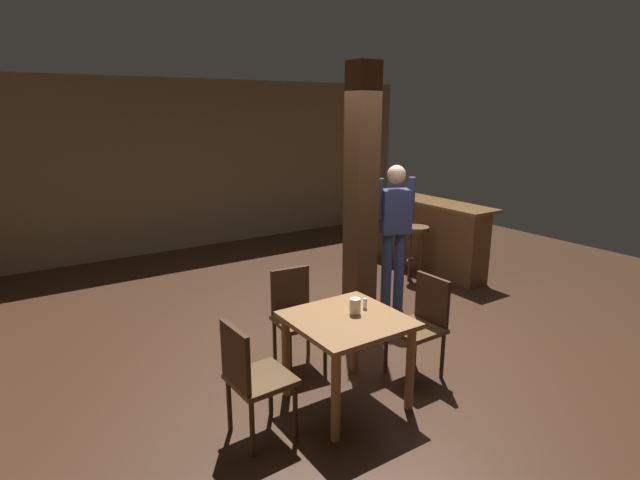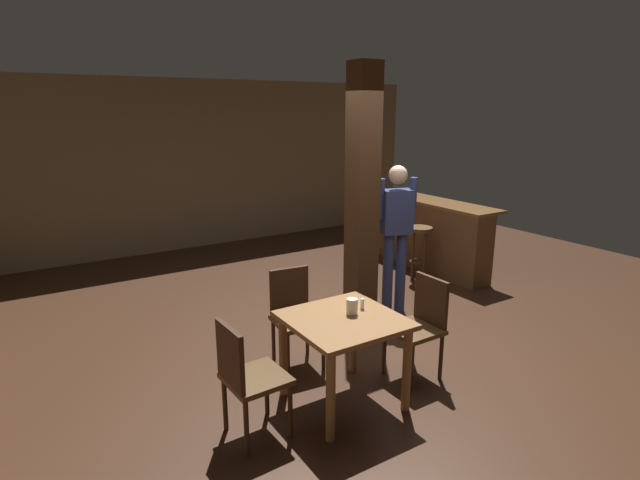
{
  "view_description": "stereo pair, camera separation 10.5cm",
  "coord_description": "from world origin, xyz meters",
  "px_view_note": "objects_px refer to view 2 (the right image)",
  "views": [
    {
      "loc": [
        -3.11,
        -3.7,
        2.32
      ],
      "look_at": [
        -0.46,
        0.32,
        1.05
      ],
      "focal_mm": 28.0,
      "sensor_mm": 36.0,
      "label": 1
    },
    {
      "loc": [
        -3.02,
        -3.76,
        2.32
      ],
      "look_at": [
        -0.46,
        0.32,
        1.05
      ],
      "focal_mm": 28.0,
      "sensor_mm": 36.0,
      "label": 2
    }
  ],
  "objects_px": {
    "chair_north": "(294,312)",
    "bar_stool_near": "(419,240)",
    "salt_shaker": "(362,304)",
    "standing_person": "(396,229)",
    "napkin_cup": "(352,306)",
    "chair_east": "(420,322)",
    "chair_west": "(246,374)",
    "bar_counter": "(425,233)",
    "dining_table": "(344,334)"
  },
  "relations": [
    {
      "from": "chair_north",
      "to": "salt_shaker",
      "type": "distance_m",
      "value": 0.8
    },
    {
      "from": "dining_table",
      "to": "salt_shaker",
      "type": "bearing_deg",
      "value": 16.86
    },
    {
      "from": "napkin_cup",
      "to": "standing_person",
      "type": "relative_size",
      "value": 0.07
    },
    {
      "from": "chair_west",
      "to": "bar_stool_near",
      "type": "height_order",
      "value": "chair_west"
    },
    {
      "from": "chair_east",
      "to": "standing_person",
      "type": "height_order",
      "value": "standing_person"
    },
    {
      "from": "bar_counter",
      "to": "chair_north",
      "type": "bearing_deg",
      "value": -153.65
    },
    {
      "from": "dining_table",
      "to": "bar_counter",
      "type": "relative_size",
      "value": 0.38
    },
    {
      "from": "chair_north",
      "to": "bar_stool_near",
      "type": "distance_m",
      "value": 2.88
    },
    {
      "from": "dining_table",
      "to": "chair_west",
      "type": "height_order",
      "value": "chair_west"
    },
    {
      "from": "chair_north",
      "to": "chair_east",
      "type": "bearing_deg",
      "value": -43.08
    },
    {
      "from": "chair_east",
      "to": "chair_west",
      "type": "bearing_deg",
      "value": -179.55
    },
    {
      "from": "bar_stool_near",
      "to": "chair_west",
      "type": "bearing_deg",
      "value": -150.56
    },
    {
      "from": "salt_shaker",
      "to": "chair_north",
      "type": "bearing_deg",
      "value": 108.55
    },
    {
      "from": "standing_person",
      "to": "salt_shaker",
      "type": "bearing_deg",
      "value": -139.04
    },
    {
      "from": "chair_north",
      "to": "bar_counter",
      "type": "height_order",
      "value": "bar_counter"
    },
    {
      "from": "bar_counter",
      "to": "salt_shaker",
      "type": "bearing_deg",
      "value": -141.83
    },
    {
      "from": "chair_north",
      "to": "salt_shaker",
      "type": "relative_size",
      "value": 10.2
    },
    {
      "from": "standing_person",
      "to": "bar_stool_near",
      "type": "height_order",
      "value": "standing_person"
    },
    {
      "from": "dining_table",
      "to": "standing_person",
      "type": "xyz_separation_m",
      "value": [
        1.58,
        1.24,
        0.4
      ]
    },
    {
      "from": "dining_table",
      "to": "chair_north",
      "type": "height_order",
      "value": "chair_north"
    },
    {
      "from": "dining_table",
      "to": "chair_east",
      "type": "relative_size",
      "value": 0.96
    },
    {
      "from": "bar_stool_near",
      "to": "dining_table",
      "type": "bearing_deg",
      "value": -143.45
    },
    {
      "from": "salt_shaker",
      "to": "chair_west",
      "type": "bearing_deg",
      "value": -175.76
    },
    {
      "from": "dining_table",
      "to": "napkin_cup",
      "type": "height_order",
      "value": "napkin_cup"
    },
    {
      "from": "chair_east",
      "to": "bar_stool_near",
      "type": "relative_size",
      "value": 1.19
    },
    {
      "from": "chair_north",
      "to": "bar_counter",
      "type": "xyz_separation_m",
      "value": [
        3.09,
        1.53,
        0.01
      ]
    },
    {
      "from": "bar_counter",
      "to": "bar_stool_near",
      "type": "bearing_deg",
      "value": -141.35
    },
    {
      "from": "chair_west",
      "to": "bar_counter",
      "type": "bearing_deg",
      "value": 30.62
    },
    {
      "from": "standing_person",
      "to": "bar_stool_near",
      "type": "relative_size",
      "value": 2.3
    },
    {
      "from": "dining_table",
      "to": "bar_counter",
      "type": "xyz_separation_m",
      "value": [
        3.09,
        2.31,
        -0.08
      ]
    },
    {
      "from": "chair_north",
      "to": "salt_shaker",
      "type": "xyz_separation_m",
      "value": [
        0.24,
        -0.71,
        0.27
      ]
    },
    {
      "from": "dining_table",
      "to": "bar_counter",
      "type": "height_order",
      "value": "bar_counter"
    },
    {
      "from": "salt_shaker",
      "to": "bar_counter",
      "type": "distance_m",
      "value": 3.64
    },
    {
      "from": "salt_shaker",
      "to": "bar_counter",
      "type": "height_order",
      "value": "bar_counter"
    },
    {
      "from": "dining_table",
      "to": "chair_north",
      "type": "distance_m",
      "value": 0.79
    },
    {
      "from": "dining_table",
      "to": "salt_shaker",
      "type": "relative_size",
      "value": 9.77
    },
    {
      "from": "chair_west",
      "to": "chair_east",
      "type": "height_order",
      "value": "same"
    },
    {
      "from": "chair_north",
      "to": "standing_person",
      "type": "relative_size",
      "value": 0.52
    },
    {
      "from": "chair_west",
      "to": "chair_east",
      "type": "distance_m",
      "value": 1.67
    },
    {
      "from": "standing_person",
      "to": "chair_east",
      "type": "bearing_deg",
      "value": -121.32
    },
    {
      "from": "standing_person",
      "to": "bar_counter",
      "type": "distance_m",
      "value": 1.92
    },
    {
      "from": "chair_east",
      "to": "standing_person",
      "type": "relative_size",
      "value": 0.52
    },
    {
      "from": "chair_east",
      "to": "napkin_cup",
      "type": "bearing_deg",
      "value": 178.01
    },
    {
      "from": "napkin_cup",
      "to": "salt_shaker",
      "type": "relative_size",
      "value": 1.47
    },
    {
      "from": "chair_north",
      "to": "napkin_cup",
      "type": "distance_m",
      "value": 0.82
    },
    {
      "from": "napkin_cup",
      "to": "salt_shaker",
      "type": "distance_m",
      "value": 0.14
    },
    {
      "from": "chair_east",
      "to": "napkin_cup",
      "type": "xyz_separation_m",
      "value": [
        -0.73,
        0.03,
        0.3
      ]
    },
    {
      "from": "salt_shaker",
      "to": "standing_person",
      "type": "bearing_deg",
      "value": 40.96
    },
    {
      "from": "salt_shaker",
      "to": "standing_person",
      "type": "distance_m",
      "value": 1.79
    },
    {
      "from": "chair_west",
      "to": "salt_shaker",
      "type": "height_order",
      "value": "chair_west"
    }
  ]
}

